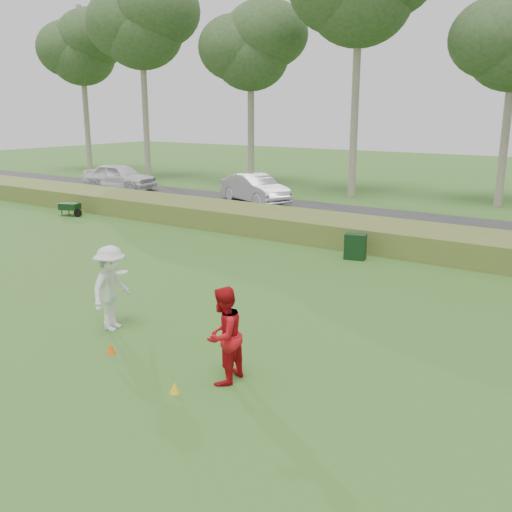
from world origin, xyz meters
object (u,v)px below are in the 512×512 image
Objects in this scene: cone_orange at (111,348)px; car_left at (120,177)px; cone_yellow at (175,387)px; player_white at (111,288)px; car_mid at (255,188)px; player_red at (223,335)px; utility_cabinet at (355,247)px.

car_left is at bearing 136.75° from cone_orange.
cone_orange is at bearing 166.67° from cone_yellow.
player_white is 0.43× the size of car_mid.
cone_orange is at bearing -87.61° from player_red.
player_white reaches higher than utility_cabinet.
cone_orange is 20.42m from car_mid.
utility_cabinet is (2.04, 9.34, -0.58)m from player_white.
car_mid is at bearing 126.94° from utility_cabinet.
player_white is 24.50m from car_left.
player_red is 1.32m from cone_yellow.
player_white is 2.27× the size of utility_cabinet.
cone_yellow is at bearing -138.62° from car_left.
cone_orange is at bearing -148.85° from player_white.
cone_yellow is 0.05× the size of car_mid.
player_white is 19.04m from car_mid.
car_mid is at bearing 115.45° from cone_orange.
cone_orange is 0.05× the size of car_mid.
utility_cabinet reaches higher than cone_orange.
player_red is at bearing 6.71° from cone_orange.
car_mid is (-11.13, 18.98, 0.74)m from cone_yellow.
player_white is 3.86m from cone_yellow.
cone_orange is at bearing -109.05° from utility_cabinet.
car_mid is at bearing 120.37° from cone_yellow.
player_white is at bearing -141.01° from car_left.
cone_orange reaches higher than cone_yellow.
player_white is at bearing -104.40° from player_red.
utility_cabinet is 21.26m from car_left.
car_left is 1.03× the size of car_mid.
cone_yellow is 0.24× the size of utility_cabinet.
cone_orange is 0.25× the size of utility_cabinet.
player_red is 0.40× the size of car_mid.
cone_yellow is at bearing -13.33° from cone_orange.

